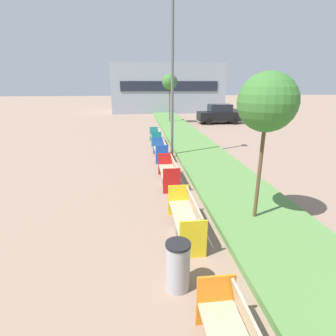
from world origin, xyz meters
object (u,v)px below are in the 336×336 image
(bench_blue_frame, at_px, (161,152))
(bench_yellow_frame, at_px, (186,220))
(litter_bin, at_px, (178,266))
(bench_teal_frame, at_px, (156,138))
(sapling_tree_near, at_px, (267,103))
(parked_car_distant, at_px, (219,114))
(street_lamp_post, at_px, (172,65))
(bench_red_frame, at_px, (169,174))
(sapling_tree_far, at_px, (170,82))

(bench_blue_frame, bearing_deg, bench_yellow_frame, -89.99)
(bench_yellow_frame, distance_m, litter_bin, 1.98)
(bench_blue_frame, height_order, bench_teal_frame, same)
(sapling_tree_near, relative_size, parked_car_distant, 0.97)
(bench_yellow_frame, bearing_deg, bench_teal_frame, 90.01)
(bench_yellow_frame, relative_size, bench_blue_frame, 1.08)
(bench_yellow_frame, xyz_separation_m, street_lamp_post, (0.61, 7.46, 4.25))
(bench_blue_frame, height_order, sapling_tree_near, sapling_tree_near)
(street_lamp_post, bearing_deg, bench_red_frame, -99.20)
(bench_red_frame, relative_size, street_lamp_post, 0.25)
(bench_blue_frame, bearing_deg, street_lamp_post, 17.46)
(bench_teal_frame, bearing_deg, parked_car_distant, 50.63)
(bench_yellow_frame, xyz_separation_m, sapling_tree_near, (2.04, 0.35, 2.94))
(bench_teal_frame, distance_m, sapling_tree_near, 11.15)
(street_lamp_post, xyz_separation_m, sapling_tree_near, (1.43, -7.11, -1.31))
(parked_car_distant, bearing_deg, bench_blue_frame, -120.21)
(litter_bin, relative_size, sapling_tree_far, 0.21)
(bench_blue_frame, height_order, litter_bin, litter_bin)
(sapling_tree_far, bearing_deg, sapling_tree_near, -90.00)
(bench_red_frame, bearing_deg, bench_yellow_frame, -90.00)
(bench_teal_frame, relative_size, street_lamp_post, 0.23)
(bench_yellow_frame, distance_m, bench_red_frame, 3.68)
(litter_bin, height_order, street_lamp_post, street_lamp_post)
(bench_red_frame, distance_m, sapling_tree_far, 16.92)
(bench_yellow_frame, bearing_deg, parked_car_distant, 70.40)
(bench_teal_frame, height_order, sapling_tree_near, sapling_tree_near)
(street_lamp_post, relative_size, parked_car_distant, 2.01)
(bench_blue_frame, distance_m, litter_bin, 9.19)
(street_lamp_post, xyz_separation_m, sapling_tree_far, (1.43, 12.64, -0.71))
(bench_red_frame, relative_size, bench_teal_frame, 1.08)
(bench_teal_frame, distance_m, street_lamp_post, 5.51)
(bench_blue_frame, bearing_deg, sapling_tree_far, 80.96)
(bench_red_frame, height_order, litter_bin, litter_bin)
(bench_blue_frame, bearing_deg, sapling_tree_near, -73.56)
(sapling_tree_far, bearing_deg, bench_red_frame, -97.08)
(sapling_tree_far, bearing_deg, bench_blue_frame, -99.04)
(litter_bin, height_order, sapling_tree_far, sapling_tree_far)
(bench_red_frame, height_order, sapling_tree_far, sapling_tree_far)
(bench_teal_frame, xyz_separation_m, street_lamp_post, (0.61, -3.45, 4.25))
(parked_car_distant, bearing_deg, litter_bin, -109.65)
(bench_yellow_frame, distance_m, bench_teal_frame, 10.91)
(street_lamp_post, distance_m, sapling_tree_far, 12.74)
(litter_bin, relative_size, sapling_tree_near, 0.24)
(sapling_tree_far, relative_size, parked_car_distant, 1.11)
(bench_teal_frame, relative_size, litter_bin, 1.99)
(bench_yellow_frame, bearing_deg, street_lamp_post, 85.31)
(sapling_tree_near, bearing_deg, sapling_tree_far, 90.00)
(street_lamp_post, distance_m, parked_car_distant, 13.87)
(bench_yellow_frame, xyz_separation_m, bench_teal_frame, (-0.00, 10.91, -0.01))
(bench_red_frame, distance_m, bench_teal_frame, 7.23)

